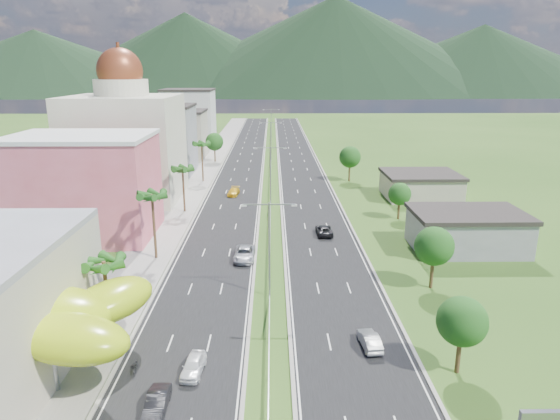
{
  "coord_description": "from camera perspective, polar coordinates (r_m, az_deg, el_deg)",
  "views": [
    {
      "loc": [
        0.37,
        -41.82,
        24.89
      ],
      "look_at": [
        1.35,
        21.19,
        7.0
      ],
      "focal_mm": 32.0,
      "sensor_mm": 36.0,
      "label": 1
    }
  ],
  "objects": [
    {
      "name": "ground",
      "position": [
        48.67,
        -1.25,
        -14.91
      ],
      "size": [
        500.0,
        500.0,
        0.0
      ],
      "primitive_type": "plane",
      "color": "#2D5119",
      "rests_on": "ground"
    },
    {
      "name": "road_left",
      "position": [
        134.38,
        -4.25,
        5.14
      ],
      "size": [
        11.0,
        260.0,
        0.04
      ],
      "primitive_type": "cube",
      "color": "black",
      "rests_on": "ground"
    },
    {
      "name": "road_right",
      "position": [
        134.34,
        2.17,
        5.17
      ],
      "size": [
        11.0,
        260.0,
        0.04
      ],
      "primitive_type": "cube",
      "color": "black",
      "rests_on": "ground"
    },
    {
      "name": "sidewalk_left",
      "position": [
        135.26,
        -8.29,
        5.1
      ],
      "size": [
        7.0,
        260.0,
        0.12
      ],
      "primitive_type": "cube",
      "color": "gray",
      "rests_on": "ground"
    },
    {
      "name": "median_guardrail",
      "position": [
        116.37,
        -1.06,
        3.81
      ],
      "size": [
        0.1,
        216.06,
        0.76
      ],
      "color": "gray",
      "rests_on": "ground"
    },
    {
      "name": "streetlight_median_b",
      "position": [
        54.91,
        -1.23,
        -3.45
      ],
      "size": [
        6.04,
        0.25,
        11.0
      ],
      "color": "gray",
      "rests_on": "ground"
    },
    {
      "name": "streetlight_median_c",
      "position": [
        93.6,
        -1.11,
        4.67
      ],
      "size": [
        6.04,
        0.25,
        11.0
      ],
      "color": "gray",
      "rests_on": "ground"
    },
    {
      "name": "streetlight_median_d",
      "position": [
        138.02,
        -1.05,
        8.29
      ],
      "size": [
        6.04,
        0.25,
        11.0
      ],
      "color": "gray",
      "rests_on": "ground"
    },
    {
      "name": "streetlight_median_e",
      "position": [
        182.73,
        -1.02,
        10.15
      ],
      "size": [
        6.04,
        0.25,
        11.0
      ],
      "color": "gray",
      "rests_on": "ground"
    },
    {
      "name": "lime_canopy",
      "position": [
        47.34,
        -26.79,
        -10.84
      ],
      "size": [
        18.0,
        15.0,
        7.4
      ],
      "color": "#A8C713",
      "rests_on": "ground"
    },
    {
      "name": "pink_shophouse",
      "position": [
        80.98,
        -21.4,
        2.34
      ],
      "size": [
        20.0,
        15.0,
        15.0
      ],
      "primitive_type": "cube",
      "color": "#D15664",
      "rests_on": "ground"
    },
    {
      "name": "domed_building",
      "position": [
        101.8,
        -17.22,
        7.5
      ],
      "size": [
        20.0,
        20.0,
        28.7
      ],
      "color": "beige",
      "rests_on": "ground"
    },
    {
      "name": "midrise_grey",
      "position": [
        126.0,
        -13.55,
        7.71
      ],
      "size": [
        16.0,
        15.0,
        16.0
      ],
      "primitive_type": "cube",
      "color": "gray",
      "rests_on": "ground"
    },
    {
      "name": "midrise_beige",
      "position": [
        147.56,
        -11.7,
        8.36
      ],
      "size": [
        16.0,
        15.0,
        13.0
      ],
      "primitive_type": "cube",
      "color": "#BDB09C",
      "rests_on": "ground"
    },
    {
      "name": "midrise_white",
      "position": [
        169.8,
        -10.33,
        10.23
      ],
      "size": [
        16.0,
        15.0,
        18.0
      ],
      "primitive_type": "cube",
      "color": "silver",
      "rests_on": "ground"
    },
    {
      "name": "shed_near",
      "position": [
        75.7,
        20.58,
        -2.41
      ],
      "size": [
        15.0,
        10.0,
        5.0
      ],
      "primitive_type": "cube",
      "color": "gray",
      "rests_on": "ground"
    },
    {
      "name": "shed_far",
      "position": [
        103.77,
        15.74,
        2.62
      ],
      "size": [
        14.0,
        12.0,
        4.4
      ],
      "primitive_type": "cube",
      "color": "#BDB09C",
      "rests_on": "ground"
    },
    {
      "name": "palm_tree_b",
      "position": [
        49.9,
        -19.48,
        -6.04
      ],
      "size": [
        3.6,
        3.6,
        8.1
      ],
      "color": "#47301C",
      "rests_on": "ground"
    },
    {
      "name": "palm_tree_c",
      "position": [
        67.78,
        -14.41,
        1.35
      ],
      "size": [
        3.6,
        3.6,
        9.6
      ],
      "color": "#47301C",
      "rests_on": "ground"
    },
    {
      "name": "palm_tree_d",
      "position": [
        89.95,
        -11.07,
        4.43
      ],
      "size": [
        3.6,
        3.6,
        8.6
      ],
      "color": "#47301C",
      "rests_on": "ground"
    },
    {
      "name": "palm_tree_e",
      "position": [
        114.15,
        -8.95,
        7.3
      ],
      "size": [
        3.6,
        3.6,
        9.4
      ],
      "color": "#47301C",
      "rests_on": "ground"
    },
    {
      "name": "leafy_tree_lfar",
      "position": [
        139.09,
        -7.5,
        7.73
      ],
      "size": [
        4.9,
        4.9,
        8.05
      ],
      "color": "#47301C",
      "rests_on": "ground"
    },
    {
      "name": "leafy_tree_ra",
      "position": [
        44.78,
        20.09,
        -11.9
      ],
      "size": [
        4.2,
        4.2,
        6.9
      ],
      "color": "#47301C",
      "rests_on": "ground"
    },
    {
      "name": "leafy_tree_rb",
      "position": [
        60.27,
        17.21,
        -3.99
      ],
      "size": [
        4.55,
        4.55,
        7.47
      ],
      "color": "#47301C",
      "rests_on": "ground"
    },
    {
      "name": "leafy_tree_rc",
      "position": [
        87.08,
        13.52,
        1.77
      ],
      "size": [
        3.85,
        3.85,
        6.33
      ],
      "color": "#47301C",
      "rests_on": "ground"
    },
    {
      "name": "leafy_tree_rd",
      "position": [
        114.84,
        8.0,
        6.01
      ],
      "size": [
        4.9,
        4.9,
        8.05
      ],
      "color": "#47301C",
      "rests_on": "ground"
    },
    {
      "name": "mountain_ridge",
      "position": [
        496.05,
        6.17,
        12.88
      ],
      "size": [
        860.0,
        140.0,
        90.0
      ],
      "primitive_type": null,
      "color": "black",
      "rests_on": "ground"
    },
    {
      "name": "car_white_near_left",
      "position": [
        44.72,
        -9.87,
        -17.1
      ],
      "size": [
        2.0,
        4.24,
        1.4
      ],
      "primitive_type": "imported",
      "rotation": [
        0.0,
        0.0,
        -0.08
      ],
      "color": "white",
      "rests_on": "road_left"
    },
    {
      "name": "car_dark_left",
      "position": [
        41.17,
        -13.9,
        -20.6
      ],
      "size": [
        1.5,
        4.27,
        1.41
      ],
      "primitive_type": "imported",
      "rotation": [
        0.0,
        0.0,
        -0.0
      ],
      "color": "black",
      "rests_on": "road_left"
    },
    {
      "name": "car_silver_mid_left",
      "position": [
        67.63,
        -4.08,
        -5.01
      ],
      "size": [
        2.8,
        5.9,
        1.63
      ],
      "primitive_type": "imported",
      "rotation": [
        0.0,
        0.0,
        -0.02
      ],
      "color": "#A6A8AE",
      "rests_on": "road_left"
    },
    {
      "name": "car_yellow_far_left",
      "position": [
        102.02,
        -5.32,
        2.09
      ],
      "size": [
        2.52,
        5.1,
        1.42
      ],
      "primitive_type": "imported",
      "rotation": [
        0.0,
        0.0,
        -0.11
      ],
      "color": "yellow",
      "rests_on": "road_left"
    },
    {
      "name": "car_silver_right",
      "position": [
        48.33,
        10.2,
        -14.42
      ],
      "size": [
        1.85,
        4.33,
        1.39
      ],
      "primitive_type": "imported",
      "rotation": [
        0.0,
        0.0,
        3.23
      ],
      "color": "#939499",
      "rests_on": "road_right"
    },
    {
      "name": "car_dark_far_right",
      "position": [
        77.75,
        5.07,
        -2.3
      ],
      "size": [
        2.47,
        5.17,
        1.42
      ],
      "primitive_type": "imported",
      "rotation": [
        0.0,
        0.0,
        3.16
      ],
      "color": "black",
      "rests_on": "road_right"
    },
    {
      "name": "motorcycle",
      "position": [
        46.07,
        -16.2,
        -16.64
      ],
      "size": [
        0.8,
        1.89,
        1.17
      ],
      "primitive_type": "imported",
      "rotation": [
        0.0,
        0.0,
        0.14
      ],
      "color": "black",
      "rests_on": "road_left"
    }
  ]
}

